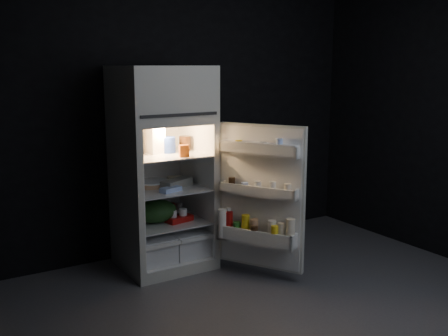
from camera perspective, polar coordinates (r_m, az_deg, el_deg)
floor at (r=4.02m, az=6.35°, el=-15.27°), size 4.00×3.40×0.00m
wall_back at (r=5.06m, az=-5.33°, el=6.17°), size 4.00×0.00×2.70m
refrigerator at (r=4.63m, az=-6.84°, el=0.76°), size 0.76×0.71×1.78m
fridge_door at (r=4.38m, az=3.90°, el=-3.51°), size 0.53×0.72×1.22m
milk_jug at (r=4.59m, az=-7.57°, el=3.05°), size 0.16×0.16×0.24m
mayo_jar at (r=4.62m, az=-6.06°, el=2.51°), size 0.14×0.14×0.14m
jam_jar at (r=4.74m, az=-4.27°, el=2.70°), size 0.14×0.14×0.13m
amber_bottle at (r=4.55m, az=-9.47°, el=2.80°), size 0.10×0.10×0.22m
small_carton at (r=4.41m, az=-4.38°, el=1.88°), size 0.09×0.08×0.10m
egg_carton at (r=4.64m, az=-5.17°, el=-1.65°), size 0.34×0.24×0.07m
pie at (r=4.69m, az=-7.92°, el=-1.74°), size 0.33×0.33×0.04m
flat_package at (r=4.47m, az=-5.82°, el=-2.33°), size 0.20×0.13×0.04m
wrapped_pkg at (r=4.85m, az=-5.34°, el=-1.22°), size 0.16×0.15×0.05m
produce_bag at (r=4.65m, az=-7.40°, el=-4.68°), size 0.41×0.35×0.20m
yogurt_tray at (r=4.66m, az=-4.92°, el=-5.52°), size 0.26×0.17×0.05m
small_can_red at (r=4.94m, az=-5.78°, el=-4.33°), size 0.08×0.08×0.09m
small_can_silver at (r=4.96m, az=-4.95°, el=-4.26°), size 0.08×0.08×0.09m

